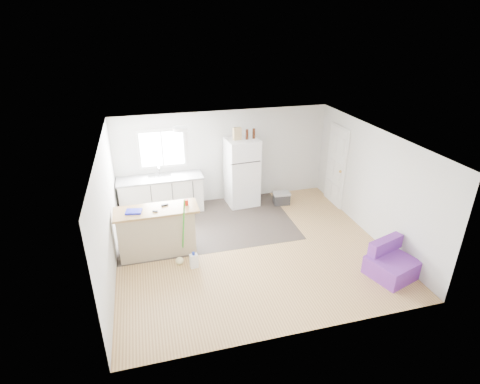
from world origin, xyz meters
name	(u,v)px	position (x,y,z in m)	size (l,w,h in m)	color
room	(251,197)	(0.00, 0.00, 1.20)	(5.51, 5.01, 2.41)	#996A40
vinyl_zone	(207,224)	(-0.73, 1.25, 0.00)	(4.05, 2.50, 0.00)	#352E27
window	(162,149)	(-1.55, 2.49, 1.55)	(1.18, 0.06, 0.98)	white
interior_door	(336,166)	(2.72, 1.55, 1.02)	(0.11, 0.92, 2.10)	white
ceiling_fixture	(180,129)	(-1.20, 1.20, 2.36)	(0.30, 0.30, 0.07)	white
kitchen_cabinets	(162,194)	(-1.68, 2.18, 0.47)	(2.08, 0.67, 1.21)	white
peninsula	(157,231)	(-1.90, 0.31, 0.51)	(1.66, 0.66, 1.02)	tan
refrigerator	(242,172)	(0.38, 2.12, 0.88)	(0.83, 0.79, 1.75)	white
cooler	(281,198)	(1.37, 1.79, 0.17)	(0.45, 0.33, 0.33)	#2A2A2D
purple_seat	(391,264)	(2.31, -1.56, 0.24)	(0.97, 0.96, 0.65)	purple
cleaner_jug	(194,261)	(-1.27, -0.39, 0.15)	(0.17, 0.13, 0.35)	white
mop	(181,253)	(-1.50, -0.16, 0.23)	(0.27, 0.40, 1.43)	green
red_cup	(186,202)	(-1.26, 0.34, 1.08)	(0.08, 0.08, 0.12)	red
blue_tray	(134,212)	(-2.30, 0.29, 1.03)	(0.30, 0.22, 0.04)	#1418BC
tool_a	(165,205)	(-1.69, 0.42, 1.03)	(0.14, 0.05, 0.03)	black
tool_b	(155,211)	(-1.90, 0.20, 1.03)	(0.10, 0.04, 0.03)	black
cardboard_box	(237,134)	(0.26, 2.10, 1.90)	(0.20, 0.10, 0.30)	tan
bottle_left	(247,134)	(0.49, 2.07, 1.88)	(0.07, 0.07, 0.25)	#37170A
bottle_right	(254,133)	(0.68, 2.11, 1.88)	(0.07, 0.07, 0.25)	#37170A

